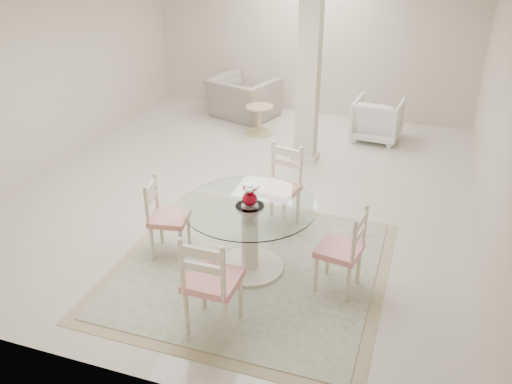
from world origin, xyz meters
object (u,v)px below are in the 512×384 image
(side_table, at_px, (259,121))
(recliner_taupe, at_px, (243,98))
(dining_chair_north, at_px, (281,181))
(dining_table, at_px, (250,238))
(red_vase, at_px, (250,195))
(dining_chair_south, at_px, (209,277))
(dining_chair_west, at_px, (163,212))
(armchair_white, at_px, (377,119))
(dining_chair_east, at_px, (346,245))
(column, at_px, (309,74))

(side_table, bearing_deg, recliner_taupe, 128.66)
(dining_chair_north, xyz_separation_m, recliner_taupe, (-1.78, 3.57, -0.23))
(recliner_taupe, bearing_deg, dining_table, 128.61)
(dining_table, distance_m, side_table, 4.06)
(red_vase, height_order, recliner_taupe, red_vase)
(red_vase, xyz_separation_m, dining_chair_south, (-0.02, -1.02, -0.30))
(dining_chair_west, bearing_deg, red_vase, -100.64)
(dining_chair_south, bearing_deg, side_table, -76.56)
(red_vase, bearing_deg, recliner_taupe, 110.82)
(recliner_taupe, bearing_deg, armchair_white, -169.73)
(dining_chair_north, xyz_separation_m, armchair_white, (0.75, 3.23, -0.24))
(dining_chair_east, xyz_separation_m, armchair_white, (-0.23, 4.28, -0.19))
(red_vase, distance_m, recliner_taupe, 4.94)
(column, bearing_deg, dining_chair_east, -69.24)
(red_vase, height_order, dining_chair_south, dining_chair_south)
(side_table, bearing_deg, dining_chair_north, -66.96)
(red_vase, relative_size, recliner_taupe, 0.21)
(recliner_taupe, distance_m, armchair_white, 2.55)
(dining_chair_south, distance_m, armchair_white, 5.35)
(armchair_white, bearing_deg, dining_chair_east, 98.26)
(red_vase, bearing_deg, armchair_white, 79.60)
(dining_chair_west, relative_size, armchair_white, 1.29)
(red_vase, height_order, dining_chair_west, red_vase)
(column, height_order, dining_table, column)
(dining_chair_north, distance_m, dining_chair_west, 1.46)
(dining_chair_south, bearing_deg, column, -88.04)
(dining_chair_south, bearing_deg, dining_table, -91.01)
(dining_chair_north, bearing_deg, red_vase, -79.64)
(column, xyz_separation_m, dining_chair_east, (1.17, -3.08, -0.81))
(dining_table, relative_size, dining_chair_east, 1.33)
(recliner_taupe, xyz_separation_m, side_table, (0.56, -0.70, -0.14))
(dining_table, xyz_separation_m, recliner_taupe, (-1.74, 4.59, -0.03))
(red_vase, distance_m, dining_chair_south, 1.07)
(dining_chair_south, xyz_separation_m, side_table, (-1.16, 4.91, -0.38))
(dining_table, xyz_separation_m, dining_chair_east, (1.02, -0.03, 0.14))
(red_vase, xyz_separation_m, dining_chair_west, (-1.01, 0.01, -0.39))
(red_vase, relative_size, side_table, 0.48)
(column, relative_size, dining_chair_east, 2.61)
(dining_chair_east, relative_size, dining_chair_north, 0.91)
(armchair_white, bearing_deg, dining_table, 84.72)
(dining_chair_west, bearing_deg, dining_chair_north, -56.16)
(dining_chair_south, distance_m, recliner_taupe, 5.88)
(column, xyz_separation_m, red_vase, (0.15, -3.05, -0.44))
(dining_table, bearing_deg, red_vase, -18.43)
(dining_chair_west, xyz_separation_m, side_table, (-0.17, 3.88, -0.30))
(armchair_white, height_order, side_table, armchair_white)
(recliner_taupe, bearing_deg, dining_chair_south, 124.87)
(dining_chair_north, xyz_separation_m, side_table, (-1.22, 2.86, -0.37))
(dining_table, bearing_deg, column, 92.82)
(recliner_taupe, height_order, armchair_white, recliner_taupe)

